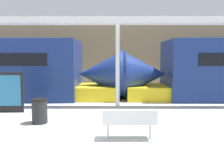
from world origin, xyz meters
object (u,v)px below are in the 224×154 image
trash_bin (40,111)px  bench_near (129,121)px  support_column_near (118,66)px  poster_board (9,92)px

trash_bin → bench_near: bearing=-27.8°
bench_near → support_column_near: bearing=92.7°
poster_board → support_column_near: support_column_near is taller
trash_bin → poster_board: (-1.70, 1.46, 0.40)m
trash_bin → poster_board: bearing=139.4°
trash_bin → support_column_near: (2.61, 2.51, 1.40)m
trash_bin → support_column_near: support_column_near is taller
support_column_near → bench_near: bearing=-86.7°
bench_near → support_column_near: support_column_near is taller
bench_near → support_column_near: 4.23m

